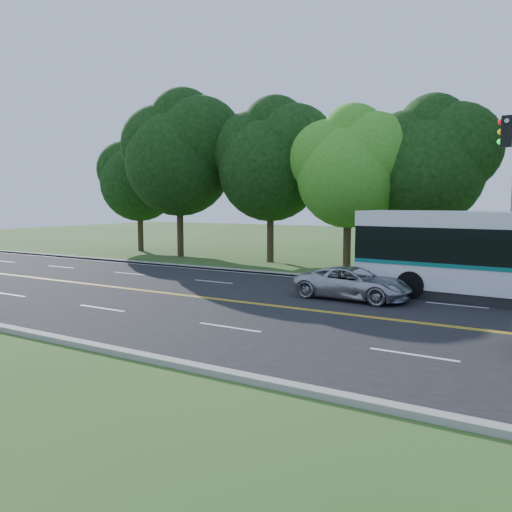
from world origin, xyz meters
The scene contains 9 objects.
ground centered at (0.00, 0.00, 0.00)m, with size 120.00×120.00×0.00m, color #2C521B.
road centered at (0.00, 0.00, 0.01)m, with size 60.00×14.00×0.02m, color black.
curb_north centered at (0.00, 7.15, 0.07)m, with size 60.00×0.30×0.15m, color #9B968C.
curb_south centered at (0.00, -7.15, 0.07)m, with size 60.00×0.30×0.15m, color #9B968C.
grass_verge centered at (0.00, 9.00, 0.05)m, with size 60.00×4.00×0.10m, color #2C521B.
lane_markings centered at (-0.09, 0.00, 0.02)m, with size 57.60×13.82×0.00m.
tree_row centered at (-5.15, 12.13, 6.73)m, with size 44.70×9.10×13.84m.
traffic_signal centered at (6.49, 5.40, 4.67)m, with size 0.42×6.10×7.00m.
suv centered at (1.24, 2.75, 0.65)m, with size 2.09×4.53×1.26m, color #B8B9BC.
Camera 1 is at (7.68, -15.99, 3.82)m, focal length 35.00 mm.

